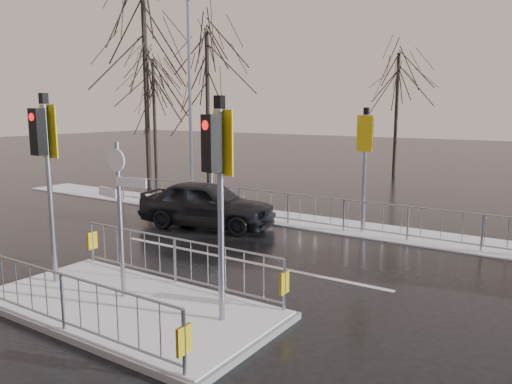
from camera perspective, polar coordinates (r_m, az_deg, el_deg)
The scene contains 11 objects.
ground at distance 10.19m, azimuth -14.53°, elevation -12.92°, with size 120.00×120.00×0.00m, color black.
snow_verge at distance 16.88m, azimuth 7.65°, elevation -3.64°, with size 30.00×2.00×0.04m, color white.
lane_markings at distance 9.99m, azimuth -15.99°, elevation -13.43°, with size 8.00×11.38×0.01m.
traffic_island at distance 10.06m, azimuth -14.63°, elevation -10.82°, with size 6.00×3.04×4.15m.
far_kerb_fixtures at distance 16.10m, azimuth 7.88°, elevation -0.65°, with size 18.00×0.65×3.83m.
car_far_lane at distance 16.33m, azimuth -5.61°, elevation -1.37°, with size 1.80×4.48×1.53m, color black.
tree_near_a at distance 24.73m, azimuth -12.55°, elevation 14.58°, with size 4.75×4.75×8.97m.
tree_near_b at distance 24.09m, azimuth -5.59°, elevation 12.59°, with size 4.00×4.00×7.55m.
tree_near_c at distance 27.81m, azimuth -11.60°, elevation 10.70°, with size 3.50×3.50×6.61m.
tree_far_a at distance 29.67m, azimuth 15.84°, elevation 11.07°, with size 3.75×3.75×7.08m.
street_lamp_left at distance 20.75m, azimuth -7.42°, elevation 11.25°, with size 1.25×0.18×8.20m.
Camera 1 is at (7.09, -6.23, 3.84)m, focal length 35.00 mm.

